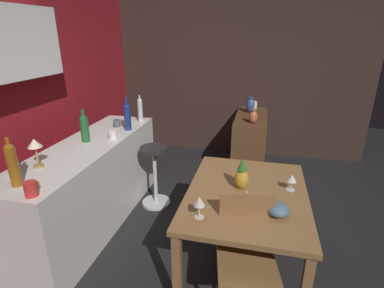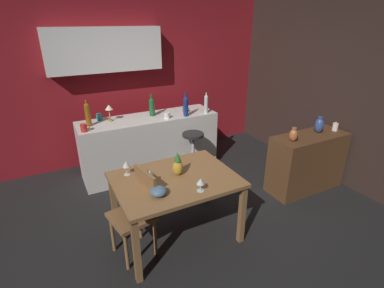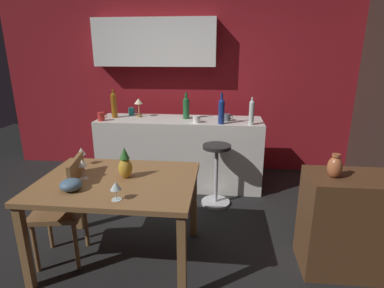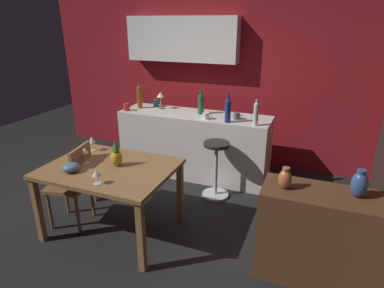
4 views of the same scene
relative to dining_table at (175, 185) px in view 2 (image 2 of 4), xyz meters
name	(u,v)px [view 2 (image 2 of 4)]	position (x,y,z in m)	size (l,w,h in m)	color
ground_plane	(181,218)	(0.17, 0.23, -0.66)	(9.00, 9.00, 0.00)	black
wall_kitchen_back	(121,77)	(0.11, 2.31, 0.76)	(5.20, 0.33, 2.60)	maroon
wall_side_right	(323,88)	(2.72, 0.53, 0.64)	(0.10, 4.40, 2.60)	#33231E
dining_table	(175,185)	(0.00, 0.00, 0.00)	(1.26, 0.94, 0.74)	olive
kitchen_counter	(150,144)	(0.29, 1.60, -0.21)	(2.10, 0.60, 0.90)	silver
sideboard_cabinet	(306,162)	(2.06, 0.07, -0.25)	(1.10, 0.44, 0.82)	#56351E
chair_near_window	(137,210)	(-0.44, -0.04, -0.15)	(0.47, 0.47, 0.91)	olive
bar_stool	(193,154)	(0.78, 1.08, -0.27)	(0.34, 0.34, 0.73)	#262323
wine_glass_left	(126,164)	(-0.43, 0.30, 0.21)	(0.08, 0.08, 0.16)	silver
wine_glass_right	(150,174)	(-0.28, -0.01, 0.21)	(0.07, 0.07, 0.17)	silver
wine_glass_center	(201,182)	(0.11, -0.34, 0.19)	(0.08, 0.08, 0.14)	silver
pineapple_centerpiece	(178,165)	(0.06, 0.05, 0.20)	(0.11, 0.11, 0.26)	gold
fruit_bowl	(158,191)	(-0.27, -0.23, 0.13)	(0.16, 0.16, 0.09)	slate
wine_bottle_amber	(88,114)	(-0.57, 1.62, 0.42)	(0.07, 0.07, 0.37)	#8C5114
wine_bottle_cobalt	(186,106)	(0.82, 1.39, 0.41)	(0.07, 0.07, 0.37)	navy
wine_bottle_clear	(206,103)	(1.17, 1.39, 0.40)	(0.06, 0.06, 0.33)	silver
wine_bottle_green	(152,106)	(0.37, 1.65, 0.40)	(0.08, 0.08, 0.33)	#1E592D
cup_slate	(185,110)	(0.89, 1.57, 0.29)	(0.12, 0.08, 0.09)	#515660
cup_red	(84,128)	(-0.67, 1.41, 0.30)	(0.12, 0.08, 0.11)	red
cup_white	(167,116)	(0.52, 1.43, 0.29)	(0.12, 0.09, 0.09)	white
cup_teal	(99,117)	(-0.40, 1.80, 0.29)	(0.11, 0.08, 0.10)	teal
counter_lamp	(109,109)	(-0.27, 1.69, 0.43)	(0.11, 0.11, 0.24)	#A58447
pillar_candle_tall	(335,127)	(2.50, 0.05, 0.22)	(0.08, 0.08, 0.13)	white
vase_ceramic_blue	(319,125)	(2.23, 0.10, 0.27)	(0.12, 0.12, 0.23)	#334C8C
vase_copper	(293,135)	(1.68, 0.03, 0.25)	(0.11, 0.11, 0.19)	#B26038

